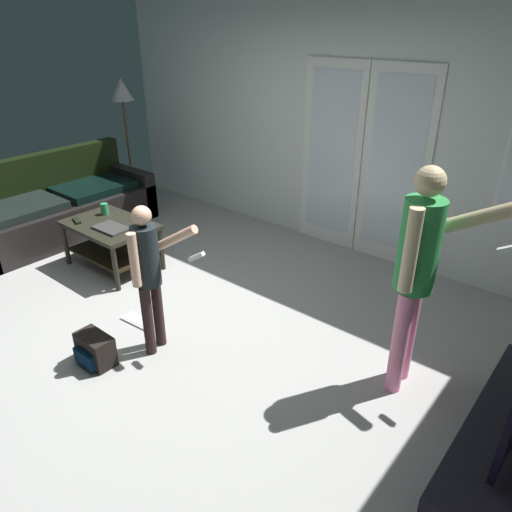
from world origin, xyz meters
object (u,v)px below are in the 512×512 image
object	(u,v)px
cup_near_edge	(105,209)
person_child	(149,268)
leather_couch	(58,209)
loose_keyboard	(143,323)
floor_lamp	(122,97)
tv_stand	(508,451)
backpack	(95,350)
tv_remote_black	(77,221)
coffee_table	(111,235)
person_adult	(419,264)
laptop_closed	(111,228)

from	to	relation	value
cup_near_edge	person_child	bearing A→B (deg)	-24.07
leather_couch	loose_keyboard	distance (m)	2.44
person_child	floor_lamp	size ratio (longest dim) A/B	0.73
tv_stand	backpack	world-z (taller)	tv_stand
floor_lamp	person_child	bearing A→B (deg)	-34.73
floor_lamp	tv_remote_black	xyz separation A→B (m)	(1.26, -1.64, -0.92)
tv_stand	floor_lamp	size ratio (longest dim) A/B	0.92
leather_couch	backpack	size ratio (longest dim) A/B	7.18
loose_keyboard	cup_near_edge	world-z (taller)	cup_near_edge
coffee_table	loose_keyboard	world-z (taller)	coffee_table
coffee_table	tv_stand	distance (m)	3.95
person_adult	loose_keyboard	world-z (taller)	person_adult
person_adult	tv_remote_black	xyz separation A→B (m)	(-3.44, -0.42, -0.47)
person_adult	floor_lamp	world-z (taller)	floor_lamp
backpack	cup_near_edge	xyz separation A→B (m)	(-1.48, 1.18, 0.44)
tv_stand	laptop_closed	size ratio (longest dim) A/B	4.31
cup_near_edge	tv_remote_black	distance (m)	0.32
loose_keyboard	laptop_closed	distance (m)	1.15
tv_stand	person_adult	xyz separation A→B (m)	(-0.81, 0.36, 0.79)
leather_couch	floor_lamp	xyz separation A→B (m)	(-0.31, 1.34, 1.12)
loose_keyboard	backpack	bearing A→B (deg)	-76.18
cup_near_edge	tv_remote_black	size ratio (longest dim) A/B	0.71
floor_lamp	loose_keyboard	xyz separation A→B (m)	(2.65, -1.95, -1.42)
leather_couch	person_adult	bearing A→B (deg)	1.61
person_adult	floor_lamp	size ratio (longest dim) A/B	0.97
backpack	tv_remote_black	distance (m)	1.80
backpack	laptop_closed	bearing A→B (deg)	137.84
backpack	person_adult	bearing A→B (deg)	33.97
leather_couch	cup_near_edge	size ratio (longest dim) A/B	18.62
leather_couch	floor_lamp	distance (m)	1.78
leather_couch	cup_near_edge	xyz separation A→B (m)	(1.00, 0.02, 0.25)
floor_lamp	cup_near_edge	size ratio (longest dim) A/B	13.92
loose_keyboard	tv_stand	bearing A→B (deg)	7.32
leather_couch	laptop_closed	size ratio (longest dim) A/B	6.27
coffee_table	backpack	xyz separation A→B (m)	(1.23, -1.06, -0.24)
loose_keyboard	leather_couch	bearing A→B (deg)	165.45
person_child	person_adult	bearing A→B (deg)	27.18
coffee_table	backpack	world-z (taller)	coffee_table
laptop_closed	tv_remote_black	distance (m)	0.46
laptop_closed	tv_remote_black	world-z (taller)	same
leather_couch	tv_remote_black	xyz separation A→B (m)	(0.95, -0.30, 0.20)
coffee_table	tv_stand	size ratio (longest dim) A/B	0.62
tv_stand	tv_remote_black	distance (m)	4.26
coffee_table	backpack	bearing A→B (deg)	-40.83
coffee_table	person_child	world-z (taller)	person_child
tv_stand	person_child	world-z (taller)	person_child
person_child	tv_remote_black	world-z (taller)	person_child
coffee_table	person_adult	distance (m)	3.21
tv_remote_black	coffee_table	bearing A→B (deg)	50.76
coffee_table	tv_stand	xyz separation A→B (m)	(3.95, -0.14, -0.17)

